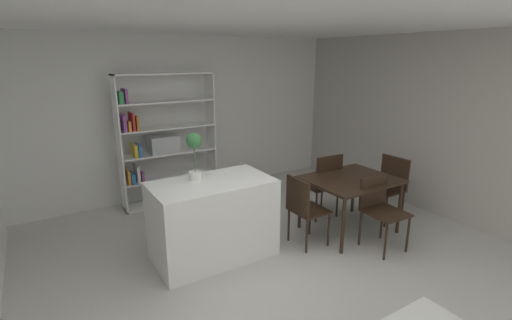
# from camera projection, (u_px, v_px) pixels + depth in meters

# --- Properties ---
(ground_plane) EXTENTS (8.44, 8.44, 0.00)m
(ground_plane) POSITION_uv_depth(u_px,v_px,m) (272.00, 280.00, 3.86)
(ground_plane) COLOR beige
(ceiling_slab) EXTENTS (6.15, 6.08, 0.06)m
(ceiling_slab) POSITION_uv_depth(u_px,v_px,m) (276.00, 12.00, 3.14)
(ceiling_slab) COLOR white
(ceiling_slab) RESTS_ON ground_plane
(back_partition) EXTENTS (6.15, 0.06, 2.60)m
(back_partition) POSITION_uv_depth(u_px,v_px,m) (170.00, 118.00, 5.97)
(back_partition) COLOR silver
(back_partition) RESTS_ON ground_plane
(right_partition_gray) EXTENTS (0.06, 6.08, 2.60)m
(right_partition_gray) POSITION_uv_depth(u_px,v_px,m) (456.00, 129.00, 5.04)
(right_partition_gray) COLOR #B2ADA3
(right_partition_gray) RESTS_ON ground_plane
(kitchen_island) EXTENTS (1.35, 0.77, 0.92)m
(kitchen_island) POSITION_uv_depth(u_px,v_px,m) (213.00, 219.00, 4.21)
(kitchen_island) COLOR white
(kitchen_island) RESTS_ON ground_plane
(potted_plant_on_island) EXTENTS (0.17, 0.17, 0.54)m
(potted_plant_on_island) POSITION_uv_depth(u_px,v_px,m) (194.00, 151.00, 4.06)
(potted_plant_on_island) COLOR white
(potted_plant_on_island) RESTS_ON kitchen_island
(open_bookshelf) EXTENTS (1.49, 0.34, 2.03)m
(open_bookshelf) POSITION_uv_depth(u_px,v_px,m) (161.00, 141.00, 5.63)
(open_bookshelf) COLOR white
(open_bookshelf) RESTS_ON ground_plane
(dining_table) EXTENTS (1.13, 0.93, 0.74)m
(dining_table) POSITION_uv_depth(u_px,v_px,m) (350.00, 183.00, 4.79)
(dining_table) COLOR black
(dining_table) RESTS_ON ground_plane
(dining_chair_near) EXTENTS (0.45, 0.48, 0.87)m
(dining_chair_near) POSITION_uv_depth(u_px,v_px,m) (380.00, 205.00, 4.43)
(dining_chair_near) COLOR black
(dining_chair_near) RESTS_ON ground_plane
(dining_chair_far) EXTENTS (0.46, 0.44, 0.95)m
(dining_chair_far) POSITION_uv_depth(u_px,v_px,m) (325.00, 181.00, 5.21)
(dining_chair_far) COLOR black
(dining_chair_far) RESTS_ON ground_plane
(dining_chair_island_side) EXTENTS (0.41, 0.43, 0.88)m
(dining_chair_island_side) POSITION_uv_depth(u_px,v_px,m) (303.00, 205.00, 4.44)
(dining_chair_island_side) COLOR black
(dining_chair_island_side) RESTS_ON ground_plane
(dining_chair_window_side) EXTENTS (0.44, 0.46, 0.90)m
(dining_chair_window_side) POSITION_uv_depth(u_px,v_px,m) (389.00, 182.00, 5.22)
(dining_chair_window_side) COLOR black
(dining_chair_window_side) RESTS_ON ground_plane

